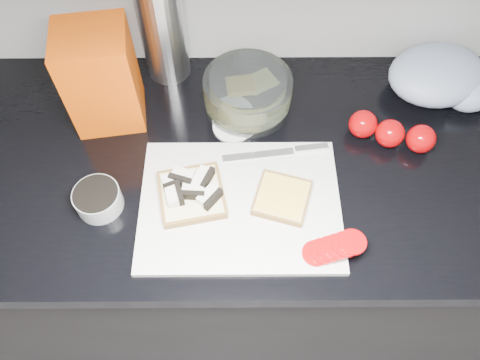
# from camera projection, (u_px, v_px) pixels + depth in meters

# --- Properties ---
(base_cabinet) EXTENTS (3.50, 0.60, 0.86)m
(base_cabinet) POSITION_uv_depth(u_px,v_px,m) (266.00, 245.00, 1.41)
(base_cabinet) COLOR black
(base_cabinet) RESTS_ON ground
(countertop) EXTENTS (3.50, 0.64, 0.04)m
(countertop) POSITION_uv_depth(u_px,v_px,m) (276.00, 160.00, 1.03)
(countertop) COLOR black
(countertop) RESTS_ON base_cabinet
(cutting_board) EXTENTS (0.40, 0.30, 0.01)m
(cutting_board) POSITION_uv_depth(u_px,v_px,m) (240.00, 204.00, 0.94)
(cutting_board) COLOR silver
(cutting_board) RESTS_ON countertop
(bread_left) EXTENTS (0.15, 0.15, 0.04)m
(bread_left) POSITION_uv_depth(u_px,v_px,m) (191.00, 192.00, 0.93)
(bread_left) COLOR beige
(bread_left) RESTS_ON cutting_board
(bread_right) EXTENTS (0.14, 0.14, 0.02)m
(bread_right) POSITION_uv_depth(u_px,v_px,m) (282.00, 198.00, 0.93)
(bread_right) COLOR beige
(bread_right) RESTS_ON cutting_board
(tomato_slices) EXTENTS (0.13, 0.08, 0.03)m
(tomato_slices) POSITION_uv_depth(u_px,v_px,m) (334.00, 248.00, 0.87)
(tomato_slices) COLOR #B20407
(tomato_slices) RESTS_ON cutting_board
(knife) EXTENTS (0.23, 0.04, 0.01)m
(knife) POSITION_uv_depth(u_px,v_px,m) (289.00, 151.00, 1.00)
(knife) COLOR silver
(knife) RESTS_ON cutting_board
(seed_tub) EXTENTS (0.09, 0.09, 0.05)m
(seed_tub) POSITION_uv_depth(u_px,v_px,m) (98.00, 199.00, 0.92)
(seed_tub) COLOR #989D9D
(seed_tub) RESTS_ON countertop
(tub_lid) EXTENTS (0.11, 0.11, 0.01)m
(tub_lid) POSITION_uv_depth(u_px,v_px,m) (233.00, 127.00, 1.05)
(tub_lid) COLOR silver
(tub_lid) RESTS_ON countertop
(glass_bowl) EXTENTS (0.20, 0.20, 0.08)m
(glass_bowl) POSITION_uv_depth(u_px,v_px,m) (248.00, 93.00, 1.05)
(glass_bowl) COLOR silver
(glass_bowl) RESTS_ON countertop
(bread_bag) EXTENTS (0.16, 0.15, 0.23)m
(bread_bag) POSITION_uv_depth(u_px,v_px,m) (101.00, 77.00, 0.98)
(bread_bag) COLOR #CD3B03
(bread_bag) RESTS_ON countertop
(steel_canister) EXTENTS (0.10, 0.10, 0.25)m
(steel_canister) POSITION_uv_depth(u_px,v_px,m) (163.00, 30.00, 1.04)
(steel_canister) COLOR #B8B8BD
(steel_canister) RESTS_ON countertop
(grocery_bag) EXTENTS (0.27, 0.24, 0.10)m
(grocery_bag) POSITION_uv_depth(u_px,v_px,m) (442.00, 77.00, 1.07)
(grocery_bag) COLOR #93A0B5
(grocery_bag) RESTS_ON countertop
(whole_tomatoes) EXTENTS (0.18, 0.10, 0.06)m
(whole_tomatoes) POSITION_uv_depth(u_px,v_px,m) (391.00, 132.00, 1.00)
(whole_tomatoes) COLOR #B20407
(whole_tomatoes) RESTS_ON countertop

